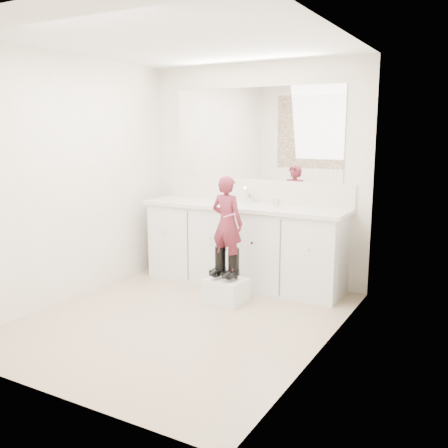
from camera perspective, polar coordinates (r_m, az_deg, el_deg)
The scene contains 19 objects.
floor at distance 4.60m, azimuth -4.86°, elevation -10.78°, with size 3.00×3.00×0.00m, color #998264.
ceiling at distance 4.35m, azimuth -5.39°, elevation 20.16°, with size 3.00×3.00×0.00m, color white.
wall_back at distance 5.61m, azimuth 3.58°, elevation 5.74°, with size 2.60×2.60×0.00m, color beige.
wall_front at distance 3.20m, azimuth -20.41°, elevation 1.37°, with size 2.60×2.60×0.00m, color beige.
wall_left at distance 5.15m, azimuth -17.19°, elevation 4.85°, with size 3.00×3.00×0.00m, color beige.
wall_right at distance 3.74m, azimuth 11.61°, elevation 3.08°, with size 3.00×3.00×0.00m, color beige.
vanity_cabinet at distance 5.49m, azimuth 2.24°, elevation -2.56°, with size 2.20×0.55×0.85m, color silver.
countertop at distance 5.39m, azimuth 2.21°, elevation 2.02°, with size 2.28×0.58×0.04m, color beige.
backsplash at distance 5.61m, azimuth 3.50°, elevation 3.85°, with size 2.28×0.03×0.25m, color beige.
mirror at distance 5.58m, azimuth 3.58°, elevation 10.24°, with size 2.00×0.02×1.00m, color white.
dot_panel at distance 3.17m, azimuth -20.80°, elevation 9.45°, with size 2.00×0.01×1.20m, color #472819.
faucet at distance 5.53m, azimuth 2.99°, elevation 2.96°, with size 0.08×0.08×0.10m, color silver.
cup at distance 5.29m, azimuth 5.99°, elevation 2.48°, with size 0.09×0.09×0.09m, color beige.
soap_bottle at distance 5.52m, azimuth -0.06°, elevation 3.39°, with size 0.08×0.08×0.18m, color silver.
step_stool at distance 4.97m, azimuth 0.23°, elevation -7.63°, with size 0.38×0.31×0.24m, color silver.
boot_left at distance 4.94m, azimuth -0.42°, elevation -4.37°, with size 0.12×0.21×0.31m, color black, non-canonical shape.
boot_right at distance 4.87m, azimuth 1.12°, elevation -4.60°, with size 0.12×0.21×0.31m, color black, non-canonical shape.
toddler at distance 4.81m, azimuth 0.35°, elevation 0.12°, with size 0.33×0.22×0.91m, color #9A2F4A.
toothbrush at distance 4.70m, azimuth 0.63°, elevation 1.00°, with size 0.01×0.01×0.14m, color pink.
Camera 1 is at (2.42, -3.54, 1.68)m, focal length 40.00 mm.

